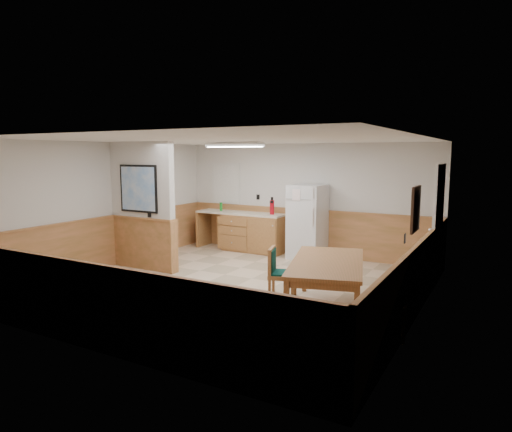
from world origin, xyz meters
The scene contains 20 objects.
ground centered at (0.00, 0.00, 0.00)m, with size 6.00×6.00×0.00m, color #CFB294.
ceiling centered at (0.00, 0.00, 2.50)m, with size 6.00×6.00×0.02m, color white.
back_wall centered at (0.00, 3.00, 1.25)m, with size 6.00×0.02×2.50m, color silver.
right_wall centered at (3.00, 0.00, 1.25)m, with size 0.02×6.00×2.50m, color silver.
left_wall centered at (-3.00, 0.00, 1.25)m, with size 0.02×6.00×2.50m, color silver.
wainscot_back centered at (0.00, 2.98, 0.50)m, with size 6.00×0.04×1.00m, color #CB7F51.
wainscot_right centered at (2.98, 0.00, 0.50)m, with size 0.04×6.00×1.00m, color #CB7F51.
wainscot_left centered at (-2.98, 0.00, 0.50)m, with size 0.04×6.00×1.00m, color #CB7F51.
partition_wall centered at (-2.25, 0.19, 1.23)m, with size 1.50×0.20×2.50m.
kitchen_counter centered at (-1.21, 2.68, 0.46)m, with size 2.20×0.61×1.00m.
exterior_door centered at (2.96, 1.90, 1.05)m, with size 0.07×1.02×2.15m.
kitchen_window centered at (-2.10, 2.98, 1.55)m, with size 0.80×0.04×1.00m.
wall_painting centered at (2.97, -0.30, 1.55)m, with size 0.04×0.50×0.60m.
fluorescent_fixture centered at (-0.80, 1.30, 2.45)m, with size 1.20×0.30×0.09m.
refrigerator centered at (0.23, 2.63, 0.80)m, with size 0.74×0.73×1.61m.
dining_table centered at (1.82, -0.42, 0.66)m, with size 1.50×2.17×0.75m.
dining_bench centered at (2.78, -0.35, 0.34)m, with size 0.55×1.56×0.45m.
dining_chair centered at (1.00, -0.37, 0.50)m, with size 0.65×0.52×0.85m.
fire_extinguisher centered at (-0.67, 2.69, 1.08)m, with size 0.13×0.13×0.40m.
soap_bottle centered at (-2.06, 2.69, 1.00)m, with size 0.07×0.07×0.20m, color #198E26.
Camera 1 is at (4.03, -6.47, 2.26)m, focal length 32.00 mm.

